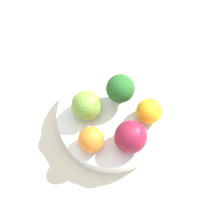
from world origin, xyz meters
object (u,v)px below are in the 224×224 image
at_px(bowl, 112,118).
at_px(apple_red, 131,137).
at_px(orange_back, 149,111).
at_px(apple_green, 86,105).
at_px(orange_front, 91,140).
at_px(broccoli, 120,89).

xyz_separation_m(bowl, apple_red, (0.03, -0.06, 0.05)).
distance_m(bowl, apple_red, 0.08).
distance_m(bowl, orange_back, 0.08).
height_order(apple_green, orange_front, apple_green).
height_order(orange_front, orange_back, same).
distance_m(broccoli, apple_red, 0.09).
height_order(apple_green, orange_back, apple_green).
distance_m(broccoli, apple_green, 0.07).
bearing_deg(broccoli, apple_red, -83.70).
bearing_deg(orange_front, apple_red, -2.41).
relative_size(bowl, orange_front, 4.45).
xyz_separation_m(apple_red, orange_back, (0.04, 0.05, -0.01)).
bearing_deg(orange_front, orange_back, 22.53).
bearing_deg(apple_green, orange_back, -10.04).
height_order(bowl, apple_red, apple_red).
xyz_separation_m(broccoli, orange_back, (0.05, -0.04, -0.02)).
distance_m(bowl, orange_front, 0.09).
distance_m(orange_front, orange_back, 0.12).
relative_size(apple_red, orange_back, 1.23).
relative_size(apple_red, orange_front, 1.25).
height_order(apple_red, apple_green, apple_red).
xyz_separation_m(orange_front, orange_back, (0.11, 0.05, 0.00)).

